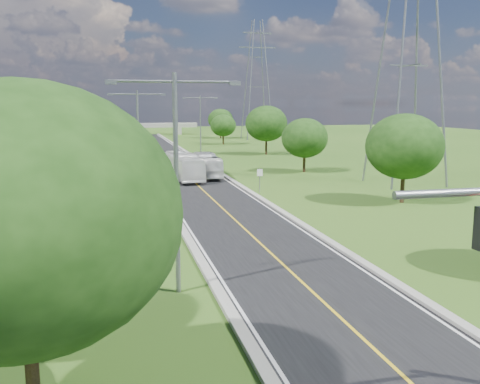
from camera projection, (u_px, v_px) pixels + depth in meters
name	position (u px, v px, depth m)	size (l,w,h in m)	color
ground	(179.00, 168.00, 72.26)	(260.00, 260.00, 0.00)	#2D5117
road	(174.00, 163.00, 78.01)	(8.00, 150.00, 0.06)	black
curb_left	(144.00, 163.00, 77.02)	(0.50, 150.00, 0.22)	gray
curb_right	(202.00, 162.00, 78.98)	(0.50, 150.00, 0.22)	gray
speed_limit_sign	(260.00, 177.00, 52.09)	(0.55, 0.09, 2.40)	slate
overpass	(143.00, 126.00, 148.58)	(30.00, 3.00, 3.20)	gray
streetlight_near_left	(176.00, 165.00, 23.87)	(5.90, 0.25, 10.00)	slate
streetlight_mid_left	(138.00, 130.00, 55.52)	(5.90, 0.25, 10.00)	slate
streetlight_far_right	(200.00, 120.00, 89.94)	(5.90, 0.25, 10.00)	slate
power_tower_near	(410.00, 52.00, 55.88)	(9.00, 6.40, 28.00)	slate
power_tower_far	(257.00, 81.00, 128.73)	(9.00, 6.40, 28.00)	slate
tree_lb	(5.00, 162.00, 37.11)	(6.30, 6.30, 7.33)	black
tree_lc	(52.00, 132.00, 58.29)	(7.56, 7.56, 8.79)	black
tree_ld	(55.00, 128.00, 80.94)	(6.72, 6.72, 7.82)	black
tree_le	(80.00, 126.00, 104.64)	(5.88, 5.88, 6.84)	black
tree_lf	(22.00, 217.00, 13.13)	(7.98, 7.98, 9.28)	black
tree_rb	(404.00, 146.00, 46.39)	(6.72, 6.72, 7.82)	black
tree_rc	(305.00, 138.00, 67.35)	(5.88, 5.88, 6.84)	black
tree_rd	(266.00, 124.00, 90.68)	(7.14, 7.14, 8.30)	black
tree_re	(223.00, 125.00, 113.32)	(5.46, 5.46, 6.35)	black
tree_rf	(221.00, 120.00, 133.20)	(6.30, 6.30, 7.33)	black
bus_outbound	(207.00, 165.00, 63.26)	(2.28, 9.74, 2.71)	silver
bus_inbound	(183.00, 166.00, 60.98)	(2.53, 10.81, 3.01)	white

